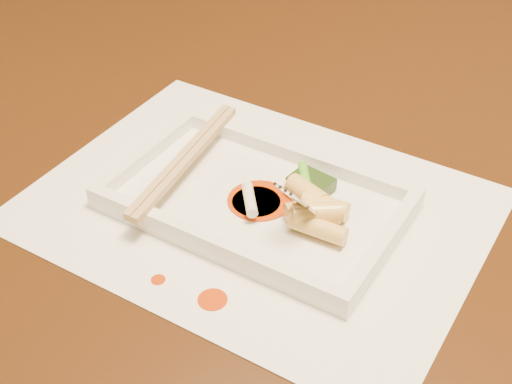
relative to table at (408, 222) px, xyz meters
The scene contains 22 objects.
table is the anchor object (origin of this frame).
placemat 0.22m from the table, 118.56° to the right, with size 0.40×0.30×0.00m, color white.
sauce_splatter_a 0.31m from the table, 102.46° to the right, with size 0.02×0.02×0.00m, color #BD3705.
sauce_splatter_b 0.33m from the table, 111.24° to the right, with size 0.01×0.01×0.00m, color #BD3705.
plate_base 0.22m from the table, 118.56° to the right, with size 0.26×0.16×0.01m, color white.
plate_rim_far 0.18m from the table, 133.78° to the right, with size 0.26×0.01×0.01m, color white.
plate_rim_near 0.29m from the table, 110.81° to the right, with size 0.26×0.01×0.01m, color white.
plate_rim_left 0.30m from the table, 141.74° to the right, with size 0.01×0.14×0.01m, color white.
plate_rim_right 0.21m from the table, 79.82° to the right, with size 0.01×0.14×0.01m, color white.
veg_piece 0.19m from the table, 113.92° to the right, with size 0.04×0.03×0.01m, color black.
scallion_white 0.24m from the table, 116.22° to the right, with size 0.01×0.01×0.04m, color #EAEACC.
scallion_green 0.20m from the table, 108.71° to the right, with size 0.01×0.01×0.09m, color #46A31A.
chopstick_a 0.28m from the table, 135.65° to the right, with size 0.01×0.19×0.01m, color tan.
chopstick_b 0.27m from the table, 134.31° to the right, with size 0.01×0.19×0.01m, color tan.
fork 0.24m from the table, 98.62° to the right, with size 0.09×0.10×0.14m, color silver, non-canonical shape.
sauce_blob_0 0.23m from the table, 117.88° to the right, with size 0.04×0.04×0.00m, color #BD3705.
sauce_blob_1 0.22m from the table, 117.96° to the right, with size 0.06×0.06×0.00m, color #BD3705.
rice_cake_0 0.20m from the table, 101.12° to the right, with size 0.02×0.02×0.04m, color #F0D270.
rice_cake_1 0.21m from the table, 104.01° to the right, with size 0.02×0.02×0.04m, color #F0D270.
rice_cake_2 0.22m from the table, 99.73° to the right, with size 0.02×0.02×0.04m, color #F0D270.
rice_cake_3 0.22m from the table, 97.16° to the right, with size 0.02×0.02×0.05m, color #F0D270.
rice_cake_4 0.20m from the table, 109.57° to the right, with size 0.02×0.02×0.04m, color #F0D270.
Camera 1 is at (0.17, -0.60, 1.17)m, focal length 50.00 mm.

